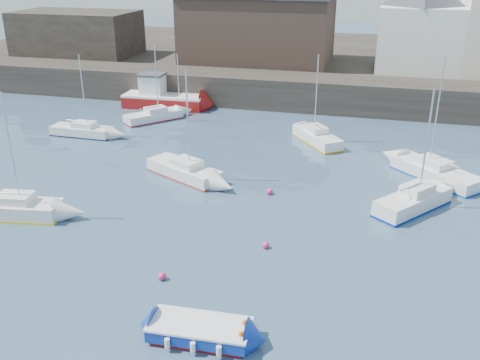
% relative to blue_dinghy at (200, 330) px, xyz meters
% --- Properties ---
extents(water, '(220.00, 220.00, 0.00)m').
position_rel_blue_dinghy_xyz_m(water, '(-1.65, 0.60, -0.43)').
color(water, '#2D4760').
rests_on(water, ground).
extents(quay_wall, '(90.00, 5.00, 3.00)m').
position_rel_blue_dinghy_xyz_m(quay_wall, '(-1.65, 35.60, 1.07)').
color(quay_wall, '#28231E').
rests_on(quay_wall, ground).
extents(land_strip, '(90.00, 32.00, 2.80)m').
position_rel_blue_dinghy_xyz_m(land_strip, '(-1.65, 53.60, 0.97)').
color(land_strip, '#28231E').
rests_on(land_strip, ground).
extents(bldg_east_d, '(11.14, 11.14, 8.95)m').
position_rel_blue_dinghy_xyz_m(bldg_east_d, '(9.35, 42.10, 6.94)').
color(bldg_east_d, white).
rests_on(bldg_east_d, land_strip).
extents(warehouse, '(16.40, 10.40, 7.60)m').
position_rel_blue_dinghy_xyz_m(warehouse, '(-7.65, 43.60, 6.19)').
color(warehouse, '#3D2D26').
rests_on(warehouse, land_strip).
extents(bldg_west, '(14.00, 8.00, 5.00)m').
position_rel_blue_dinghy_xyz_m(bldg_west, '(-29.65, 42.60, 4.87)').
color(bldg_west, '#353028').
rests_on(bldg_west, land_strip).
extents(blue_dinghy, '(4.10, 2.19, 0.77)m').
position_rel_blue_dinghy_xyz_m(blue_dinghy, '(0.00, 0.00, 0.00)').
color(blue_dinghy, maroon).
rests_on(blue_dinghy, ground).
extents(fishing_boat, '(8.10, 3.29, 5.30)m').
position_rel_blue_dinghy_xyz_m(fishing_boat, '(-14.70, 32.09, 0.60)').
color(fishing_boat, maroon).
rests_on(fishing_boat, ground).
extents(sailboat_a, '(5.87, 2.63, 7.37)m').
position_rel_blue_dinghy_xyz_m(sailboat_a, '(-13.89, 7.47, 0.09)').
color(sailboat_a, white).
rests_on(sailboat_a, ground).
extents(sailboat_b, '(6.00, 4.30, 7.46)m').
position_rel_blue_dinghy_xyz_m(sailboat_b, '(-6.34, 15.58, 0.06)').
color(sailboat_b, white).
rests_on(sailboat_b, ground).
extents(sailboat_c, '(4.77, 5.41, 7.23)m').
position_rel_blue_dinghy_xyz_m(sailboat_c, '(8.55, 14.30, 0.13)').
color(sailboat_c, white).
rests_on(sailboat_c, ground).
extents(sailboat_d, '(6.00, 5.87, 8.11)m').
position_rel_blue_dinghy_xyz_m(sailboat_d, '(10.18, 19.56, 0.07)').
color(sailboat_d, white).
rests_on(sailboat_d, ground).
extents(sailboat_e, '(5.29, 1.77, 6.77)m').
position_rel_blue_dinghy_xyz_m(sailboat_e, '(-17.71, 21.91, 0.01)').
color(sailboat_e, white).
rests_on(sailboat_e, ground).
extents(sailboat_f, '(4.59, 5.32, 6.98)m').
position_rel_blue_dinghy_xyz_m(sailboat_f, '(1.51, 25.03, 0.06)').
color(sailboat_f, white).
rests_on(sailboat_f, ground).
extents(sailboat_h, '(4.72, 5.13, 6.82)m').
position_rel_blue_dinghy_xyz_m(sailboat_h, '(-13.66, 27.48, 0.02)').
color(sailboat_h, white).
rests_on(sailboat_h, ground).
extents(buoy_near, '(0.39, 0.39, 0.39)m').
position_rel_blue_dinghy_xyz_m(buoy_near, '(-3.06, 3.55, -0.43)').
color(buoy_near, '#E62C76').
rests_on(buoy_near, ground).
extents(buoy_mid, '(0.37, 0.37, 0.37)m').
position_rel_blue_dinghy_xyz_m(buoy_mid, '(1.02, 7.62, -0.43)').
color(buoy_mid, '#E62C76').
rests_on(buoy_mid, ground).
extents(buoy_far, '(0.41, 0.41, 0.41)m').
position_rel_blue_dinghy_xyz_m(buoy_far, '(-0.14, 14.25, -0.43)').
color(buoy_far, '#E62C76').
rests_on(buoy_far, ground).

